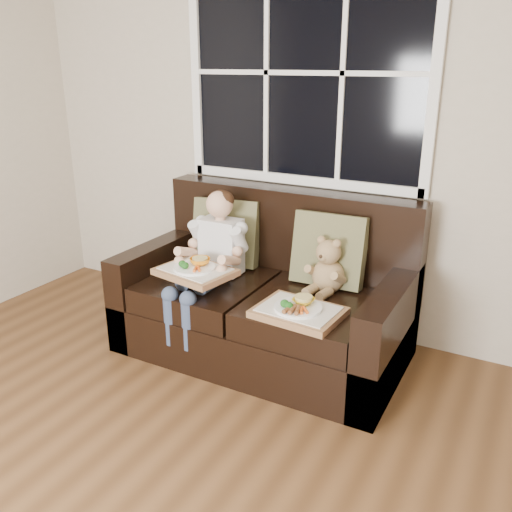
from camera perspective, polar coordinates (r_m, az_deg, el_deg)
The scene contains 8 objects.
window_back at distance 3.47m, azimuth 5.09°, elevation 18.67°, with size 1.62×0.04×1.37m.
loveseat at distance 3.36m, azimuth 1.21°, elevation -4.93°, with size 1.70×0.92×0.96m.
pillow_left at distance 3.53m, azimuth -3.14°, elevation 2.50°, with size 0.46×0.27×0.44m.
pillow_right at distance 3.24m, azimuth 7.70°, elevation 0.67°, with size 0.44×0.22×0.44m.
child at distance 3.29m, azimuth -4.58°, elevation 0.59°, with size 0.36×0.59×0.83m.
teddy_bear at distance 3.15m, azimuth 7.57°, elevation -1.41°, with size 0.22×0.27×0.34m.
tray_left at distance 3.16m, azimuth -6.38°, elevation -1.47°, with size 0.47×0.39×0.10m.
tray_right at distance 2.87m, azimuth 4.50°, elevation -5.75°, with size 0.47×0.37×0.10m.
Camera 1 is at (1.21, -0.70, 1.72)m, focal length 38.00 mm.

